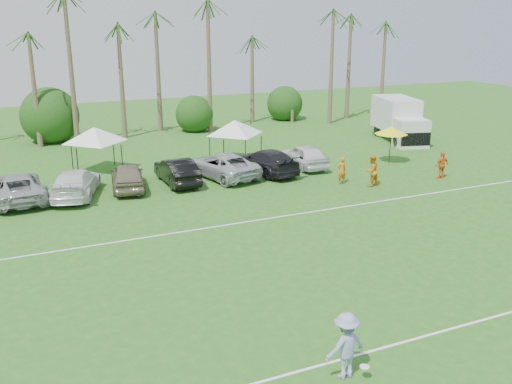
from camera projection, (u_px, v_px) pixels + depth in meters
name	position (u px, v px, depth m)	size (l,w,h in m)	color
field_lines	(290.00, 272.00, 22.52)	(80.00, 12.10, 0.01)	white
palm_tree_3	(10.00, 12.00, 42.55)	(2.40, 2.40, 11.90)	brown
palm_tree_4	(69.00, 46.00, 44.88)	(2.40, 2.40, 8.90)	brown
palm_tree_5	(120.00, 34.00, 46.21)	(2.40, 2.40, 9.90)	brown
palm_tree_6	(167.00, 23.00, 47.54)	(2.40, 2.40, 10.90)	brown
palm_tree_7	(212.00, 13.00, 48.87)	(2.40, 2.40, 11.90)	brown
palm_tree_8	(264.00, 43.00, 51.61)	(2.40, 2.40, 8.90)	brown
palm_tree_9	(313.00, 32.00, 53.33)	(2.40, 2.40, 9.90)	brown
palm_tree_10	(358.00, 23.00, 55.05)	(2.40, 2.40, 10.90)	brown
palm_tree_11	(392.00, 13.00, 56.39)	(2.40, 2.40, 11.90)	brown
bush_tree_1	(49.00, 118.00, 46.62)	(4.00, 4.00, 4.00)	brown
bush_tree_2	(189.00, 109.00, 51.37)	(4.00, 4.00, 4.00)	brown
bush_tree_3	(288.00, 102.00, 55.32)	(4.00, 4.00, 4.00)	brown
sideline_player_a	(342.00, 170.00, 34.29)	(0.61, 0.40, 1.67)	orange
sideline_player_b	(372.00, 171.00, 33.78)	(0.92, 0.72, 1.89)	orange
sideline_player_c	(442.00, 165.00, 35.48)	(0.99, 0.41, 1.69)	orange
box_truck	(399.00, 118.00, 46.26)	(4.14, 7.00, 3.40)	silver
canopy_tent_left	(94.00, 127.00, 36.43)	(4.24, 4.24, 3.43)	black
canopy_tent_right	(235.00, 120.00, 38.93)	(4.24, 4.24, 3.43)	black
market_umbrella	(391.00, 130.00, 38.85)	(2.28, 2.28, 2.54)	black
frisbee_player	(346.00, 346.00, 15.68)	(1.31, 0.91, 1.95)	#8F97CC
parked_car_2	(17.00, 187.00, 31.08)	(2.58, 5.59, 1.55)	#A7A8AA
parked_car_3	(75.00, 183.00, 31.86)	(2.18, 5.36, 1.55)	white
parked_car_4	(128.00, 176.00, 33.19)	(1.84, 4.56, 1.55)	gray
parked_car_5	(177.00, 171.00, 34.41)	(1.65, 4.72, 1.55)	black
parked_car_6	(222.00, 165.00, 35.71)	(2.58, 5.59, 1.55)	#B1B6BA
parked_car_7	(266.00, 161.00, 36.70)	(2.18, 5.36, 1.55)	black
parked_car_8	(304.00, 156.00, 38.18)	(1.84, 4.56, 1.55)	white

